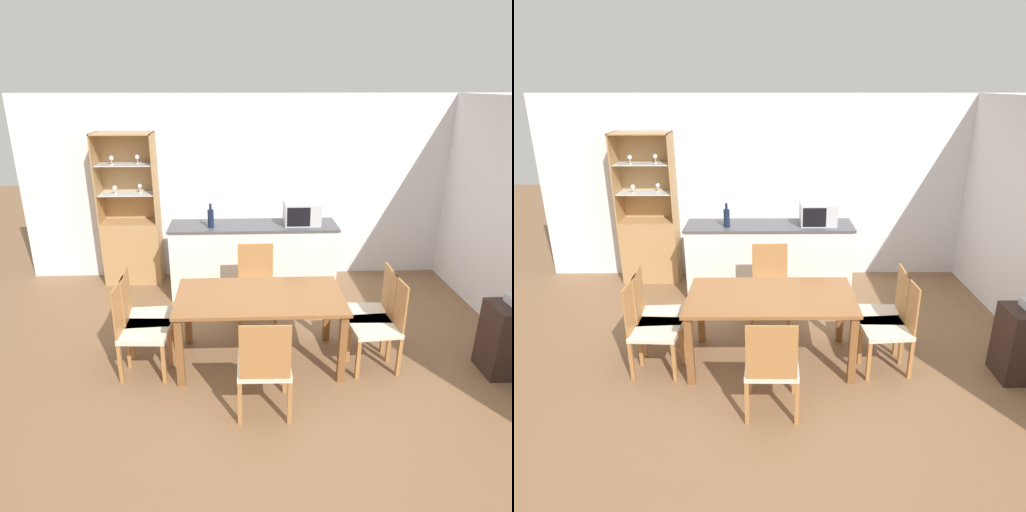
% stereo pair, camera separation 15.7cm
% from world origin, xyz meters
% --- Properties ---
extents(ground_plane, '(18.00, 18.00, 0.00)m').
position_xyz_m(ground_plane, '(0.00, 0.00, 0.00)').
color(ground_plane, brown).
extents(wall_back, '(6.80, 0.06, 2.55)m').
position_xyz_m(wall_back, '(0.00, 2.63, 1.27)').
color(wall_back, silver).
rests_on(wall_back, ground_plane).
extents(kitchen_counter, '(2.16, 0.57, 0.96)m').
position_xyz_m(kitchen_counter, '(-0.21, 1.93, 0.48)').
color(kitchen_counter, white).
rests_on(kitchen_counter, ground_plane).
extents(display_cabinet, '(0.78, 0.39, 2.07)m').
position_xyz_m(display_cabinet, '(-1.88, 2.41, 0.60)').
color(display_cabinet, tan).
rests_on(display_cabinet, ground_plane).
extents(dining_table, '(1.63, 0.88, 0.73)m').
position_xyz_m(dining_table, '(-0.20, 0.29, 0.63)').
color(dining_table, brown).
rests_on(dining_table, ground_plane).
extents(dining_chair_side_left_far, '(0.48, 0.48, 0.93)m').
position_xyz_m(dining_chair_side_left_far, '(-1.37, 0.42, 0.46)').
color(dining_chair_side_left_far, beige).
rests_on(dining_chair_side_left_far, ground_plane).
extents(dining_chair_side_right_far, '(0.46, 0.46, 0.93)m').
position_xyz_m(dining_chair_side_right_far, '(0.96, 0.42, 0.46)').
color(dining_chair_side_right_far, beige).
rests_on(dining_chair_side_right_far, ground_plane).
extents(dining_chair_head_near, '(0.46, 0.46, 0.93)m').
position_xyz_m(dining_chair_head_near, '(-0.20, -0.49, 0.46)').
color(dining_chair_head_near, beige).
rests_on(dining_chair_head_near, ground_plane).
extents(dining_chair_head_far, '(0.46, 0.46, 0.93)m').
position_xyz_m(dining_chair_head_far, '(-0.20, 1.08, 0.46)').
color(dining_chair_head_far, beige).
rests_on(dining_chair_head_far, ground_plane).
extents(dining_chair_side_right_near, '(0.48, 0.48, 0.93)m').
position_xyz_m(dining_chair_side_right_near, '(0.96, 0.17, 0.46)').
color(dining_chair_side_right_near, beige).
rests_on(dining_chair_side_right_near, ground_plane).
extents(dining_chair_side_left_near, '(0.47, 0.47, 0.93)m').
position_xyz_m(dining_chair_side_left_near, '(-1.37, 0.17, 0.46)').
color(dining_chair_side_left_near, beige).
rests_on(dining_chair_side_left_near, ground_plane).
extents(microwave, '(0.46, 0.40, 0.28)m').
position_xyz_m(microwave, '(0.42, 1.95, 1.10)').
color(microwave, '#B7BABF').
rests_on(microwave, kitchen_counter).
extents(wine_bottle, '(0.08, 0.08, 0.31)m').
position_xyz_m(wine_bottle, '(-0.75, 1.83, 1.08)').
color(wine_bottle, '#141E38').
rests_on(wine_bottle, kitchen_counter).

